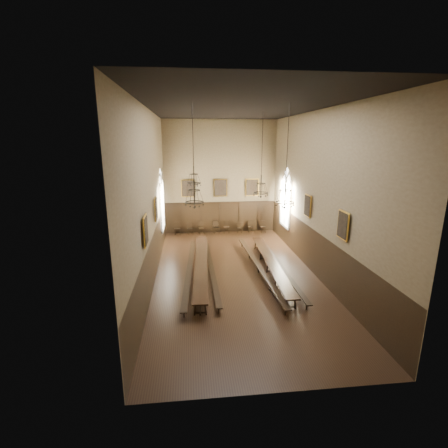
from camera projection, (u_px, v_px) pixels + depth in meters
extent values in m
cube|color=black|center=(235.00, 275.00, 18.48)|extent=(9.00, 18.00, 0.02)
cube|color=black|center=(237.00, 107.00, 16.22)|extent=(9.00, 18.00, 0.02)
cube|color=#78684A|center=(220.00, 178.00, 26.02)|extent=(9.00, 0.02, 9.00)
cube|color=#78684A|center=(284.00, 253.00, 8.67)|extent=(9.00, 0.02, 9.00)
cube|color=#78684A|center=(151.00, 198.00, 16.88)|extent=(0.02, 18.00, 9.00)
cube|color=#78684A|center=(317.00, 195.00, 17.81)|extent=(0.02, 18.00, 9.00)
cube|color=black|center=(201.00, 262.00, 18.33)|extent=(1.17, 9.98, 0.07)
cube|color=black|center=(271.00, 261.00, 18.54)|extent=(0.98, 9.29, 0.06)
cube|color=black|center=(189.00, 268.00, 18.32)|extent=(0.85, 9.93, 0.05)
cube|color=black|center=(211.00, 268.00, 18.35)|extent=(0.33, 9.20, 0.05)
cube|color=black|center=(259.00, 266.00, 18.60)|extent=(0.74, 10.28, 0.05)
cube|color=black|center=(281.00, 266.00, 18.63)|extent=(0.28, 9.23, 0.05)
cube|color=black|center=(177.00, 229.00, 26.19)|extent=(0.47, 0.47, 0.05)
cube|color=black|center=(177.00, 225.00, 26.31)|extent=(0.45, 0.07, 0.53)
cube|color=black|center=(190.00, 229.00, 26.27)|extent=(0.51, 0.51, 0.05)
cube|color=black|center=(190.00, 225.00, 26.38)|extent=(0.42, 0.14, 0.50)
cube|color=black|center=(201.00, 228.00, 26.39)|extent=(0.52, 0.52, 0.05)
cube|color=black|center=(201.00, 224.00, 26.51)|extent=(0.46, 0.11, 0.55)
cube|color=black|center=(216.00, 227.00, 26.53)|extent=(0.54, 0.54, 0.05)
cube|color=black|center=(216.00, 224.00, 26.65)|extent=(0.45, 0.14, 0.54)
cube|color=black|center=(227.00, 227.00, 26.67)|extent=(0.50, 0.50, 0.05)
cube|color=black|center=(226.00, 223.00, 26.79)|extent=(0.46, 0.10, 0.54)
cube|color=black|center=(240.00, 228.00, 26.68)|extent=(0.38, 0.38, 0.05)
cube|color=black|center=(239.00, 225.00, 26.78)|extent=(0.38, 0.04, 0.45)
cube|color=black|center=(251.00, 227.00, 26.80)|extent=(0.44, 0.44, 0.05)
cube|color=black|center=(251.00, 223.00, 26.91)|extent=(0.43, 0.05, 0.51)
cube|color=black|center=(263.00, 227.00, 26.86)|extent=(0.45, 0.45, 0.05)
cube|color=black|center=(263.00, 223.00, 26.98)|extent=(0.43, 0.06, 0.51)
cylinder|color=black|center=(193.00, 139.00, 18.84)|extent=(0.03, 0.03, 3.06)
torus|color=black|center=(194.00, 183.00, 19.48)|extent=(0.84, 0.84, 0.05)
torus|color=black|center=(194.00, 174.00, 19.35)|extent=(0.53, 0.53, 0.04)
cylinder|color=black|center=(194.00, 176.00, 19.37)|extent=(0.06, 0.06, 1.18)
cylinder|color=black|center=(262.00, 144.00, 18.80)|extent=(0.03, 0.03, 3.58)
torus|color=black|center=(261.00, 193.00, 19.52)|extent=(0.87, 0.87, 0.05)
torus|color=black|center=(261.00, 184.00, 19.38)|extent=(0.56, 0.56, 0.04)
cylinder|color=black|center=(261.00, 185.00, 19.40)|extent=(0.06, 0.06, 1.23)
cylinder|color=black|center=(193.00, 141.00, 13.79)|extent=(0.03, 0.03, 3.23)
torus|color=black|center=(194.00, 202.00, 14.45)|extent=(0.84, 0.84, 0.05)
torus|color=black|center=(194.00, 190.00, 14.32)|extent=(0.53, 0.53, 0.04)
cylinder|color=black|center=(194.00, 192.00, 14.34)|extent=(0.06, 0.06, 1.18)
cylinder|color=black|center=(288.00, 141.00, 14.04)|extent=(0.03, 0.03, 3.27)
torus|color=black|center=(285.00, 202.00, 14.72)|extent=(0.85, 0.85, 0.05)
torus|color=black|center=(285.00, 190.00, 14.58)|extent=(0.54, 0.54, 0.04)
cylinder|color=black|center=(285.00, 193.00, 14.60)|extent=(0.06, 0.06, 1.20)
cube|color=gold|center=(188.00, 188.00, 25.83)|extent=(1.10, 0.12, 1.40)
cube|color=black|center=(188.00, 188.00, 25.83)|extent=(0.98, 0.02, 1.28)
cube|color=gold|center=(220.00, 188.00, 26.10)|extent=(1.10, 0.12, 1.40)
cube|color=black|center=(220.00, 188.00, 26.10)|extent=(0.98, 0.02, 1.28)
cube|color=gold|center=(252.00, 187.00, 26.36)|extent=(1.10, 0.12, 1.40)
cube|color=black|center=(252.00, 187.00, 26.36)|extent=(0.98, 0.02, 1.28)
cube|color=gold|center=(156.00, 209.00, 18.06)|extent=(0.12, 1.00, 1.30)
cube|color=black|center=(156.00, 209.00, 18.06)|extent=(0.02, 0.88, 1.18)
cube|color=gold|center=(146.00, 231.00, 13.73)|extent=(0.12, 1.00, 1.30)
cube|color=black|center=(146.00, 231.00, 13.73)|extent=(0.02, 0.88, 1.18)
cube|color=gold|center=(308.00, 206.00, 18.96)|extent=(0.12, 1.00, 1.30)
cube|color=black|center=(308.00, 206.00, 18.96)|extent=(0.02, 0.88, 1.18)
cube|color=gold|center=(343.00, 225.00, 14.63)|extent=(0.12, 1.00, 1.30)
cube|color=black|center=(343.00, 225.00, 14.63)|extent=(0.02, 0.88, 1.18)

